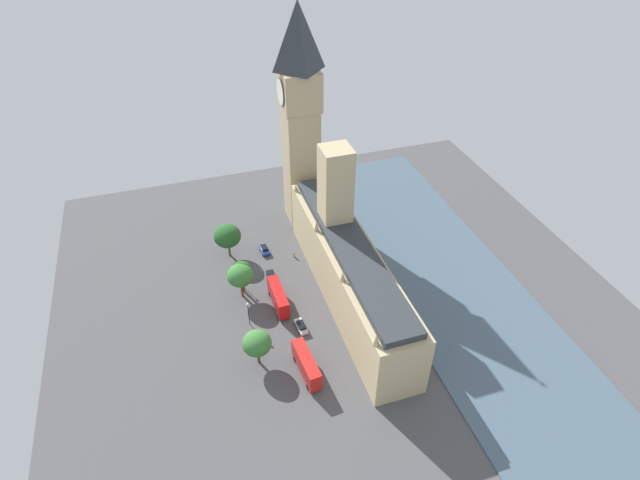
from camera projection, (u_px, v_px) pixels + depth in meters
ground_plane at (340, 300)px, 118.50m from camera, size 127.71×127.71×0.00m
river_thames at (445, 275)px, 124.97m from camera, size 31.47×114.94×0.25m
parliament_building at (347, 265)px, 114.35m from camera, size 10.92×57.71×33.71m
clock_tower at (300, 117)px, 126.30m from camera, size 9.41×9.41×58.15m
car_blue_leading at (264, 250)px, 131.64m from camera, size 2.23×4.16×1.74m
car_black_opposite_hall at (271, 276)px, 123.65m from camera, size 1.95×4.43×1.74m
double_decker_bus_corner at (278, 297)px, 115.51m from camera, size 2.84×10.55×4.75m
car_white_by_river_gate at (301, 326)px, 110.92m from camera, size 2.10×4.68×1.74m
double_decker_bus_trailing at (306, 364)px, 100.71m from camera, size 3.37×10.67×4.75m
pedestrian_kerbside at (294, 255)px, 130.26m from camera, size 0.45×0.56×1.62m
plane_tree_near_tower at (240, 276)px, 115.65m from camera, size 6.01×6.01×8.96m
plane_tree_midblock at (241, 270)px, 116.58m from camera, size 4.47×4.47×8.71m
plane_tree_far_end at (257, 343)px, 100.84m from camera, size 5.89×5.89×8.32m
plane_tree_under_trees at (227, 236)px, 127.32m from camera, size 6.83×6.83×9.21m
street_lamp_slot_10 at (248, 310)px, 109.58m from camera, size 0.56×0.56×6.66m
street_lamp_slot_11 at (239, 271)px, 120.11m from camera, size 0.56×0.56×5.87m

